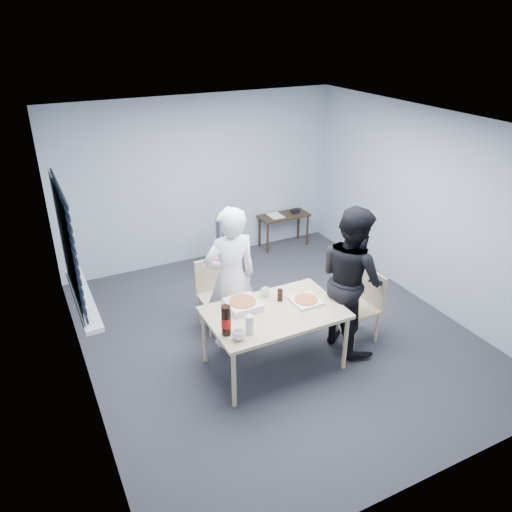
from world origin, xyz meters
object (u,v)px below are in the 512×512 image
mug_a (239,335)px  person_black (351,279)px  stool (228,253)px  mug_b (266,292)px  side_table (284,219)px  chair_right (365,301)px  backpack (228,233)px  chair_far (214,289)px  soda_bottle (226,321)px  person_white (231,279)px  dining_table (275,316)px

mug_a → person_black: bearing=10.3°
stool → mug_b: size_ratio=5.06×
side_table → stool: 1.43m
chair_right → backpack: bearing=111.1°
chair_far → soda_bottle: soda_bottle is taller
side_table → mug_b: 2.98m
person_white → soda_bottle: size_ratio=5.42×
mug_a → mug_b: (0.63, 0.63, -0.00)m
chair_right → backpack: (-0.84, 2.19, 0.21)m
chair_right → person_white: size_ratio=0.50×
chair_right → soda_bottle: soda_bottle is taller
stool → backpack: size_ratio=1.17×
chair_far → mug_b: chair_far is taller
person_white → stool: person_white is taller
backpack → soda_bottle: bearing=-104.1°
chair_right → mug_a: chair_right is taller
person_black → chair_right: bearing=-87.3°
chair_far → person_white: size_ratio=0.50×
dining_table → chair_far: size_ratio=1.66×
soda_bottle → chair_right: bearing=4.8°
chair_far → person_black: person_black is taller
backpack → mug_a: bearing=-101.5°
dining_table → soda_bottle: size_ratio=4.54×
chair_far → side_table: bearing=41.0°
stool → mug_b: bearing=-100.4°
person_black → stool: 2.34m
soda_bottle → dining_table: bearing=14.1°
stool → backpack: backpack is taller
dining_table → side_table: (1.70, 2.80, -0.17)m
chair_right → side_table: bearing=80.8°
side_table → soda_bottle: size_ratio=2.62×
dining_table → side_table: dining_table is taller
side_table → soda_bottle: bearing=-128.3°
stool → mug_a: size_ratio=4.12×
chair_right → backpack: 2.36m
person_black → mug_a: size_ratio=14.39×
person_white → soda_bottle: (-0.39, -0.77, -0.01)m
dining_table → side_table: 3.29m
chair_far → side_table: size_ratio=1.04×
person_white → backpack: size_ratio=4.08×
person_white → chair_right: bearing=157.9°
side_table → soda_bottle: (-2.34, -2.97, 0.39)m
chair_right → mug_b: (-1.19, 0.34, 0.25)m
person_white → mug_a: person_white is taller
side_table → stool: side_table is taller
backpack → mug_a: size_ratio=3.53×
chair_right → mug_a: 1.86m
chair_far → mug_a: 1.43m
person_black → stool: bearing=14.9°
dining_table → stool: size_ratio=2.92×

